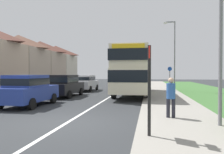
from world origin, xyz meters
TOP-DOWN VIEW (x-y plane):
  - ground_plane at (0.00, 0.00)m, footprint 120.00×120.00m
  - lane_marking_centre at (0.00, 8.00)m, footprint 0.14×60.00m
  - pavement_near_side at (4.20, 6.00)m, footprint 3.20×68.00m
  - double_decker_bus at (1.73, 10.79)m, footprint 2.80×10.29m
  - parked_car_blue at (-3.68, 3.61)m, footprint 1.97×4.06m
  - parked_car_black at (-3.55, 8.63)m, footprint 1.95×4.53m
  - parked_car_silver at (-3.51, 14.31)m, footprint 1.89×4.42m
  - pedestrian_at_stop at (3.83, 1.05)m, footprint 0.34×0.34m
  - bus_stop_sign at (3.00, -1.60)m, footprint 0.09×0.52m
  - cycle_route_sign at (5.14, 16.01)m, footprint 0.44×0.08m
  - street_lamp_mid at (5.39, 14.86)m, footprint 1.14×0.20m
  - house_terrace_far_side at (-13.63, 21.04)m, footprint 6.30×22.68m

SIDE VIEW (x-z plane):
  - ground_plane at x=0.00m, z-range 0.00..0.00m
  - lane_marking_centre at x=0.00m, z-range 0.00..0.01m
  - pavement_near_side at x=4.20m, z-range 0.00..0.12m
  - parked_car_silver at x=-3.51m, z-range 0.08..1.72m
  - parked_car_black at x=-3.55m, z-range 0.08..1.78m
  - parked_car_blue at x=-3.68m, z-range 0.08..1.82m
  - pedestrian_at_stop at x=3.83m, z-range 0.14..1.81m
  - cycle_route_sign at x=5.14m, z-range 0.17..2.69m
  - bus_stop_sign at x=3.00m, z-range 0.24..2.84m
  - double_decker_bus at x=1.73m, z-range 0.29..3.99m
  - house_terrace_far_side at x=-13.63m, z-range 0.00..6.78m
  - street_lamp_mid at x=5.39m, z-range 0.54..7.53m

